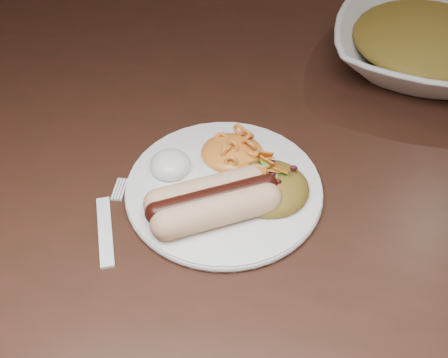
# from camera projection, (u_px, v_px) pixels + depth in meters

# --- Properties ---
(table) EXTENTS (1.60, 0.90, 0.75)m
(table) POSITION_uv_depth(u_px,v_px,m) (213.00, 192.00, 0.76)
(table) COLOR #351913
(table) RESTS_ON floor
(plate) EXTENTS (0.29, 0.29, 0.01)m
(plate) POSITION_uv_depth(u_px,v_px,m) (224.00, 188.00, 0.63)
(plate) COLOR white
(plate) RESTS_ON table
(hotdog) EXTENTS (0.13, 0.11, 0.04)m
(hotdog) POSITION_uv_depth(u_px,v_px,m) (213.00, 200.00, 0.58)
(hotdog) COLOR #F1C289
(hotdog) RESTS_ON plate
(mac_and_cheese) EXTENTS (0.10, 0.09, 0.03)m
(mac_and_cheese) POSITION_uv_depth(u_px,v_px,m) (232.00, 146.00, 0.65)
(mac_and_cheese) COLOR orange
(mac_and_cheese) RESTS_ON plate
(sour_cream) EXTENTS (0.05, 0.05, 0.03)m
(sour_cream) POSITION_uv_depth(u_px,v_px,m) (170.00, 161.00, 0.63)
(sour_cream) COLOR white
(sour_cream) RESTS_ON plate
(taco_salad) EXTENTS (0.09, 0.09, 0.04)m
(taco_salad) POSITION_uv_depth(u_px,v_px,m) (270.00, 182.00, 0.61)
(taco_salad) COLOR #B94C26
(taco_salad) RESTS_ON plate
(fork) EXTENTS (0.07, 0.16, 0.00)m
(fork) POSITION_uv_depth(u_px,v_px,m) (105.00, 231.00, 0.59)
(fork) COLOR white
(fork) RESTS_ON table
(serving_bowl) EXTENTS (0.33, 0.33, 0.07)m
(serving_bowl) POSITION_uv_depth(u_px,v_px,m) (426.00, 48.00, 0.79)
(serving_bowl) COLOR silver
(serving_bowl) RESTS_ON table
(bowl_filling) EXTENTS (0.27, 0.27, 0.06)m
(bowl_filling) POSITION_uv_depth(u_px,v_px,m) (428.00, 39.00, 0.78)
(bowl_filling) COLOR #B94C26
(bowl_filling) RESTS_ON serving_bowl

